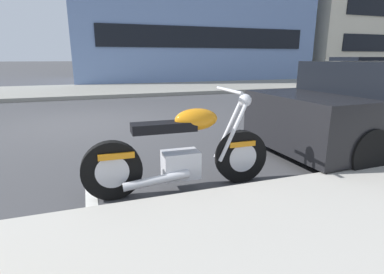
{
  "coord_description": "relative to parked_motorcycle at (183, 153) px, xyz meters",
  "views": [
    {
      "loc": [
        0.04,
        -7.0,
        1.44
      ],
      "look_at": [
        1.12,
        -3.91,
        0.57
      ],
      "focal_mm": 28.23,
      "sensor_mm": 36.0,
      "label": 1
    }
  ],
  "objects": [
    {
      "name": "townhouse_far_uphill",
      "position": [
        21.48,
        17.14,
        5.01
      ],
      "size": [
        15.43,
        8.22,
        10.87
      ],
      "color": "beige",
      "rests_on": "ground"
    },
    {
      "name": "parked_motorcycle",
      "position": [
        0.0,
        0.0,
        0.0
      ],
      "size": [
        2.1,
        0.62,
        1.11
      ],
      "rotation": [
        0.0,
        0.0,
        -0.02
      ],
      "color": "black",
      "rests_on": "ground"
    },
    {
      "name": "parking_stall_stripe",
      "position": [
        -0.98,
        0.32,
        -0.42
      ],
      "size": [
        0.12,
        2.2,
        0.01
      ],
      "primitive_type": "cube",
      "color": "silver",
      "rests_on": "ground"
    },
    {
      "name": "car_opposite_curb",
      "position": [
        11.02,
        7.66,
        0.27
      ],
      "size": [
        4.66,
        1.84,
        1.46
      ],
      "rotation": [
        0.0,
        0.0,
        3.14
      ],
      "color": "beige",
      "rests_on": "ground"
    },
    {
      "name": "sidewalk_far_curb",
      "position": [
        11.02,
        10.77,
        -0.35
      ],
      "size": [
        120.0,
        5.0,
        0.14
      ],
      "primitive_type": "cube",
      "color": "gray",
      "rests_on": "ground"
    },
    {
      "name": "ground_plane",
      "position": [
        -0.98,
        4.0,
        -0.42
      ],
      "size": [
        260.0,
        260.0,
        0.0
      ],
      "primitive_type": "plane",
      "color": "#3D3D3F"
    }
  ]
}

